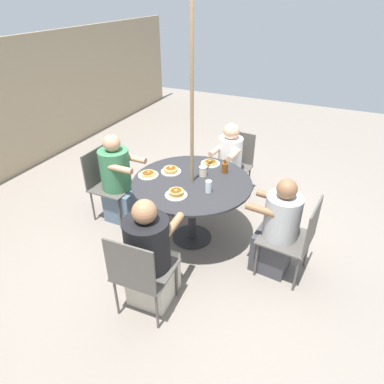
{
  "coord_description": "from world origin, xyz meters",
  "views": [
    {
      "loc": [
        -2.91,
        -1.34,
        2.57
      ],
      "look_at": [
        0.0,
        0.0,
        0.63
      ],
      "focal_mm": 32.0,
      "sensor_mm": 36.0,
      "label": 1
    }
  ],
  "objects_px": {
    "diner_north": "(229,166)",
    "pancake_plate_c": "(176,193)",
    "patio_chair_south": "(140,271)",
    "drinking_glass_a": "(209,187)",
    "patio_chair_east": "(107,180)",
    "pancake_plate_a": "(210,163)",
    "pancake_plate_b": "(148,174)",
    "coffee_cup": "(203,171)",
    "diner_west": "(277,231)",
    "patio_table": "(192,189)",
    "patio_chair_north": "(234,161)",
    "patio_chair_west": "(296,235)",
    "diner_east": "(119,183)",
    "diner_south": "(150,258)",
    "pancake_plate_d": "(171,170)",
    "syrup_bottle": "(225,167)"
  },
  "relations": [
    {
      "from": "pancake_plate_a",
      "to": "pancake_plate_b",
      "type": "relative_size",
      "value": 1.0
    },
    {
      "from": "pancake_plate_b",
      "to": "diner_west",
      "type": "bearing_deg",
      "value": -90.62
    },
    {
      "from": "patio_chair_east",
      "to": "patio_chair_south",
      "type": "bearing_deg",
      "value": 46.37
    },
    {
      "from": "coffee_cup",
      "to": "drinking_glass_a",
      "type": "xyz_separation_m",
      "value": [
        -0.3,
        -0.19,
        0.01
      ]
    },
    {
      "from": "diner_east",
      "to": "patio_chair_west",
      "type": "xyz_separation_m",
      "value": [
        -0.13,
        -2.14,
        -0.01
      ]
    },
    {
      "from": "diner_south",
      "to": "patio_chair_west",
      "type": "xyz_separation_m",
      "value": [
        0.86,
        -1.12,
        0.01
      ]
    },
    {
      "from": "patio_chair_east",
      "to": "diner_west",
      "type": "height_order",
      "value": "diner_west"
    },
    {
      "from": "patio_table",
      "to": "patio_chair_east",
      "type": "distance_m",
      "value": 1.18
    },
    {
      "from": "patio_chair_north",
      "to": "diner_west",
      "type": "xyz_separation_m",
      "value": [
        -1.27,
        -0.88,
        -0.02
      ]
    },
    {
      "from": "patio_chair_west",
      "to": "drinking_glass_a",
      "type": "xyz_separation_m",
      "value": [
        -0.01,
        0.91,
        0.32
      ]
    },
    {
      "from": "diner_north",
      "to": "patio_chair_west",
      "type": "relative_size",
      "value": 1.23
    },
    {
      "from": "patio_chair_west",
      "to": "pancake_plate_a",
      "type": "height_order",
      "value": "patio_chair_west"
    },
    {
      "from": "diner_east",
      "to": "diner_west",
      "type": "height_order",
      "value": "diner_east"
    },
    {
      "from": "diner_west",
      "to": "coffee_cup",
      "type": "distance_m",
      "value": 1.02
    },
    {
      "from": "patio_chair_east",
      "to": "coffee_cup",
      "type": "height_order",
      "value": "patio_chair_east"
    },
    {
      "from": "diner_north",
      "to": "diner_west",
      "type": "relative_size",
      "value": 1.02
    },
    {
      "from": "patio_table",
      "to": "diner_west",
      "type": "height_order",
      "value": "diner_west"
    },
    {
      "from": "patio_chair_east",
      "to": "coffee_cup",
      "type": "xyz_separation_m",
      "value": [
        0.16,
        -1.22,
        0.32
      ]
    },
    {
      "from": "patio_chair_north",
      "to": "pancake_plate_c",
      "type": "distance_m",
      "value": 1.53
    },
    {
      "from": "pancake_plate_a",
      "to": "patio_chair_west",
      "type": "bearing_deg",
      "value": -117.31
    },
    {
      "from": "diner_north",
      "to": "coffee_cup",
      "type": "height_order",
      "value": "diner_north"
    },
    {
      "from": "drinking_glass_a",
      "to": "coffee_cup",
      "type": "bearing_deg",
      "value": 32.48
    },
    {
      "from": "diner_south",
      "to": "pancake_plate_d",
      "type": "height_order",
      "value": "diner_south"
    },
    {
      "from": "diner_north",
      "to": "pancake_plate_c",
      "type": "height_order",
      "value": "diner_north"
    },
    {
      "from": "patio_chair_west",
      "to": "patio_chair_east",
      "type": "bearing_deg",
      "value": 92.92
    },
    {
      "from": "patio_chair_north",
      "to": "coffee_cup",
      "type": "bearing_deg",
      "value": 92.28
    },
    {
      "from": "patio_table",
      "to": "pancake_plate_c",
      "type": "bearing_deg",
      "value": 176.58
    },
    {
      "from": "patio_chair_south",
      "to": "diner_south",
      "type": "bearing_deg",
      "value": 90.0
    },
    {
      "from": "pancake_plate_d",
      "to": "syrup_bottle",
      "type": "bearing_deg",
      "value": -65.66
    },
    {
      "from": "patio_table",
      "to": "patio_chair_east",
      "type": "xyz_separation_m",
      "value": [
        0.0,
        1.17,
        -0.16
      ]
    },
    {
      "from": "diner_east",
      "to": "pancake_plate_c",
      "type": "xyz_separation_m",
      "value": [
        -0.34,
        -0.96,
        0.28
      ]
    },
    {
      "from": "patio_chair_north",
      "to": "pancake_plate_a",
      "type": "bearing_deg",
      "value": 88.81
    },
    {
      "from": "coffee_cup",
      "to": "drinking_glass_a",
      "type": "relative_size",
      "value": 0.86
    },
    {
      "from": "pancake_plate_d",
      "to": "coffee_cup",
      "type": "height_order",
      "value": "coffee_cup"
    },
    {
      "from": "patio_table",
      "to": "pancake_plate_a",
      "type": "distance_m",
      "value": 0.48
    },
    {
      "from": "patio_chair_east",
      "to": "pancake_plate_c",
      "type": "height_order",
      "value": "patio_chair_east"
    },
    {
      "from": "patio_chair_west",
      "to": "drinking_glass_a",
      "type": "height_order",
      "value": "drinking_glass_a"
    },
    {
      "from": "diner_south",
      "to": "syrup_bottle",
      "type": "relative_size",
      "value": 6.96
    },
    {
      "from": "diner_south",
      "to": "pancake_plate_d",
      "type": "bearing_deg",
      "value": 105.38
    },
    {
      "from": "pancake_plate_a",
      "to": "pancake_plate_c",
      "type": "xyz_separation_m",
      "value": [
        -0.8,
        0.04,
        0.01
      ]
    },
    {
      "from": "patio_chair_south",
      "to": "drinking_glass_a",
      "type": "distance_m",
      "value": 1.1
    },
    {
      "from": "patio_chair_west",
      "to": "diner_east",
      "type": "bearing_deg",
      "value": 92.68
    },
    {
      "from": "patio_table",
      "to": "patio_chair_west",
      "type": "height_order",
      "value": "patio_chair_west"
    },
    {
      "from": "diner_north",
      "to": "patio_chair_west",
      "type": "distance_m",
      "value": 1.54
    },
    {
      "from": "diner_north",
      "to": "diner_south",
      "type": "height_order",
      "value": "diner_south"
    },
    {
      "from": "pancake_plate_b",
      "to": "coffee_cup",
      "type": "xyz_separation_m",
      "value": [
        0.26,
        -0.55,
        0.04
      ]
    },
    {
      "from": "patio_chair_north",
      "to": "coffee_cup",
      "type": "height_order",
      "value": "patio_chair_north"
    },
    {
      "from": "patio_table",
      "to": "diner_east",
      "type": "relative_size",
      "value": 1.15
    },
    {
      "from": "patio_chair_north",
      "to": "diner_south",
      "type": "xyz_separation_m",
      "value": [
        -2.14,
        0.05,
        -0.01
      ]
    },
    {
      "from": "diner_north",
      "to": "diner_east",
      "type": "xyz_separation_m",
      "value": [
        -0.98,
        1.07,
        0.0
      ]
    }
  ]
}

